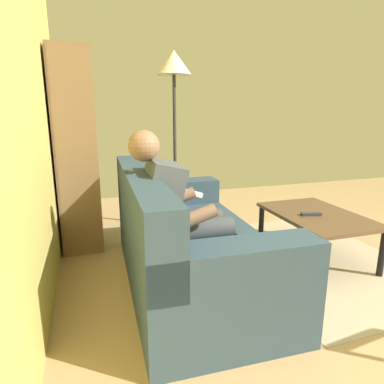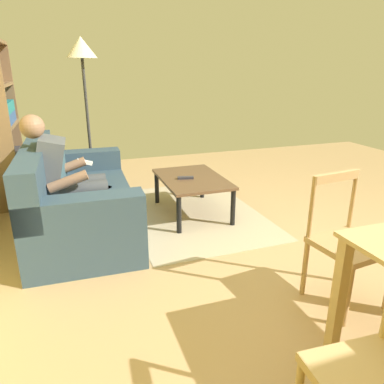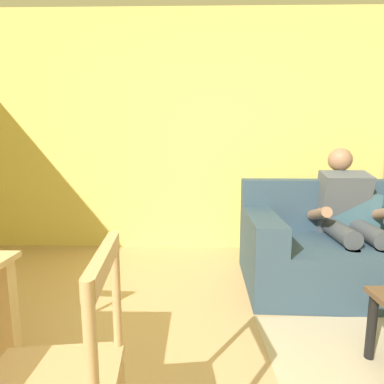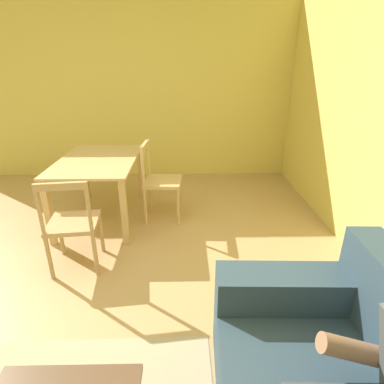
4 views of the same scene
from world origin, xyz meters
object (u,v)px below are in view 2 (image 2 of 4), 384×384
couch (74,201)px  person_lounging (65,176)px  tv_remote (186,178)px  dining_chair_near_wall (384,383)px  dining_chair_facing_couch (347,243)px  floor_lamp (83,63)px  coffee_table (192,182)px

couch → person_lounging: size_ratio=1.63×
tv_remote → dining_chair_near_wall: bearing=10.6°
tv_remote → dining_chair_facing_couch: 1.90m
dining_chair_near_wall → couch: bearing=19.7°
floor_lamp → dining_chair_near_wall: bearing=-169.7°
person_lounging → floor_lamp: (1.29, -0.32, 1.00)m
tv_remote → coffee_table: bearing=119.6°
person_lounging → tv_remote: (0.10, -1.21, -0.17)m
person_lounging → coffee_table: (0.12, -1.29, -0.23)m
coffee_table → floor_lamp: bearing=39.3°
couch → coffee_table: size_ratio=1.96×
tv_remote → floor_lamp: size_ratio=0.09×
couch → floor_lamp: (1.24, -0.27, 1.28)m
coffee_table → floor_lamp: size_ratio=0.51×
couch → dining_chair_facing_couch: dining_chair_facing_couch is taller
dining_chair_facing_couch → person_lounging: bearing=45.3°
couch → coffee_table: (0.06, -1.23, 0.05)m
floor_lamp → tv_remote: bearing=-143.7°
tv_remote → dining_chair_facing_couch: dining_chair_facing_couch is taller
dining_chair_facing_couch → floor_lamp: bearing=25.2°
couch → floor_lamp: size_ratio=1.00×
person_lounging → coffee_table: size_ratio=1.20×
person_lounging → dining_chair_near_wall: bearing=-158.8°
couch → dining_chair_near_wall: 2.94m
floor_lamp → couch: bearing=167.8°
couch → floor_lamp: 1.80m
coffee_table → dining_chair_facing_couch: size_ratio=1.09×
dining_chair_facing_couch → coffee_table: bearing=13.9°
dining_chair_near_wall → person_lounging: bearing=21.2°
couch → floor_lamp: bearing=-12.2°
dining_chair_near_wall → floor_lamp: floor_lamp is taller
person_lounging → dining_chair_near_wall: size_ratio=1.27×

